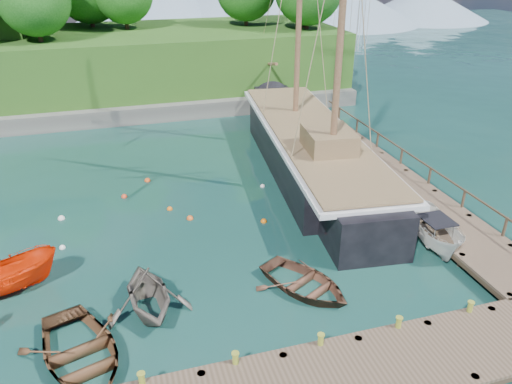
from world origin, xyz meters
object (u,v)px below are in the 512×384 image
at_px(rowboat_1, 150,311).
at_px(schooner, 311,153).
at_px(rowboat_0, 82,363).
at_px(rowboat_2, 304,289).
at_px(cabin_boat_white, 433,246).
at_px(motorboat_orange, 7,293).

relative_size(rowboat_1, schooner, 0.14).
bearing_deg(rowboat_1, rowboat_0, -147.26).
height_order(rowboat_2, cabin_boat_white, cabin_boat_white).
distance_m(rowboat_0, motorboat_orange, 5.73).
bearing_deg(rowboat_1, schooner, 37.79).
height_order(rowboat_1, schooner, schooner).
relative_size(rowboat_0, motorboat_orange, 1.13).
distance_m(rowboat_2, motorboat_orange, 12.28).
height_order(cabin_boat_white, schooner, schooner).
xyz_separation_m(rowboat_0, rowboat_1, (2.50, 2.05, 0.00)).
bearing_deg(motorboat_orange, rowboat_1, -131.69).
height_order(rowboat_2, schooner, schooner).
relative_size(rowboat_0, schooner, 0.18).
bearing_deg(rowboat_2, cabin_boat_white, -18.06).
bearing_deg(rowboat_0, rowboat_1, 22.05).
height_order(rowboat_0, cabin_boat_white, cabin_boat_white).
height_order(rowboat_0, motorboat_orange, motorboat_orange).
relative_size(rowboat_0, rowboat_2, 1.19).
distance_m(motorboat_orange, schooner, 18.58).
distance_m(rowboat_1, motorboat_orange, 6.21).
height_order(motorboat_orange, cabin_boat_white, cabin_boat_white).
distance_m(rowboat_1, rowboat_2, 6.32).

